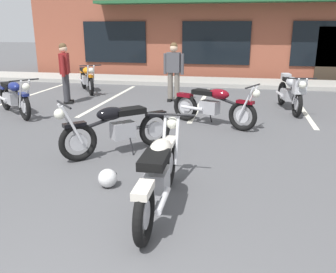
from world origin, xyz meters
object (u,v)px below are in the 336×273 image
Objects in this scene: motorcycle_red_sportbike at (14,97)px; motorcycle_blue_standard at (87,78)px; motorcycle_foreground_classic at (159,173)px; motorcycle_green_cafe_racer at (117,127)px; helmet_on_pavement at (108,178)px; motorcycle_black_cruiser at (214,105)px; person_in_shorts_foreground at (65,70)px; motorcycle_orange_scrambler at (291,91)px; person_in_black_shirt at (174,69)px.

motorcycle_blue_standard is at bearing 83.11° from motorcycle_red_sportbike.
motorcycle_red_sportbike is at bearing 138.79° from motorcycle_foreground_classic.
motorcycle_green_cafe_racer reaches higher than helmet_on_pavement.
motorcycle_black_cruiser is 2.60m from motorcycle_green_cafe_racer.
person_in_shorts_foreground is 6.04m from helmet_on_pavement.
motorcycle_blue_standard reaches higher than helmet_on_pavement.
motorcycle_red_sportbike is 1.75m from person_in_shorts_foreground.
motorcycle_foreground_classic is 3.97m from motorcycle_black_cruiser.
person_in_shorts_foreground reaches higher than motorcycle_black_cruiser.
motorcycle_red_sportbike is 1.05× the size of person_in_shorts_foreground.
person_in_shorts_foreground is at bearing 68.98° from motorcycle_red_sportbike.
helmet_on_pavement is (-1.15, -3.49, -0.33)m from motorcycle_black_cruiser.
motorcycle_foreground_classic and motorcycle_orange_scrambler have the same top height.
person_in_black_shirt and person_in_shorts_foreground have the same top height.
motorcycle_black_cruiser and motorcycle_orange_scrambler have the same top height.
motorcycle_foreground_classic and motorcycle_black_cruiser have the same top height.
motorcycle_foreground_classic is at bearing -29.00° from helmet_on_pavement.
helmet_on_pavement is (3.73, -3.53, -0.33)m from motorcycle_red_sportbike.
person_in_black_shirt is at bearing 167.64° from motorcycle_orange_scrambler.
person_in_black_shirt reaches higher than motorcycle_red_sportbike.
person_in_shorts_foreground is (0.19, -1.84, 0.49)m from motorcycle_blue_standard.
motorcycle_foreground_classic reaches higher than helmet_on_pavement.
motorcycle_red_sportbike is at bearing -165.28° from motorcycle_orange_scrambler.
motorcycle_black_cruiser is 1.17× the size of motorcycle_green_cafe_racer.
motorcycle_green_cafe_racer and motorcycle_orange_scrambler have the same top height.
motorcycle_black_cruiser is 0.93× the size of motorcycle_orange_scrambler.
person_in_black_shirt is (-3.17, 0.69, 0.42)m from motorcycle_orange_scrambler.
motorcycle_black_cruiser and motorcycle_blue_standard have the same top height.
person_in_black_shirt reaches higher than motorcycle_blue_standard.
motorcycle_red_sportbike is 0.90× the size of motorcycle_black_cruiser.
person_in_shorts_foreground is (-6.09, -0.19, 0.42)m from motorcycle_orange_scrambler.
motorcycle_blue_standard and motorcycle_orange_scrambler have the same top height.
person_in_shorts_foreground is at bearing -178.25° from motorcycle_orange_scrambler.
motorcycle_green_cafe_racer is (-1.14, 1.80, 0.00)m from motorcycle_foreground_classic.
person_in_shorts_foreground is (-2.81, 3.76, 0.49)m from motorcycle_green_cafe_racer.
person_in_shorts_foreground is at bearing 126.79° from motorcycle_green_cafe_racer.
motorcycle_green_cafe_racer is (3.41, -2.19, 0.00)m from motorcycle_red_sportbike.
motorcycle_foreground_classic is 8.48m from motorcycle_blue_standard.
motorcycle_green_cafe_racer is 1.00× the size of person_in_shorts_foreground.
person_in_shorts_foreground is at bearing -84.07° from motorcycle_blue_standard.
motorcycle_orange_scrambler is 6.08m from helmet_on_pavement.
helmet_on_pavement is at bearing -119.30° from motorcycle_orange_scrambler.
motorcycle_orange_scrambler is at bearing -12.36° from person_in_black_shirt.
motorcycle_black_cruiser is 4.59m from person_in_shorts_foreground.
person_in_shorts_foreground is at bearing 121.47° from helmet_on_pavement.
motorcycle_red_sportbike is 1.05× the size of person_in_black_shirt.
motorcycle_black_cruiser is 2.88m from person_in_black_shirt.
motorcycle_black_cruiser is at bearing -135.36° from motorcycle_orange_scrambler.
motorcycle_green_cafe_racer is at bearing -129.75° from motorcycle_orange_scrambler.
motorcycle_red_sportbike is 4.05m from motorcycle_green_cafe_racer.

